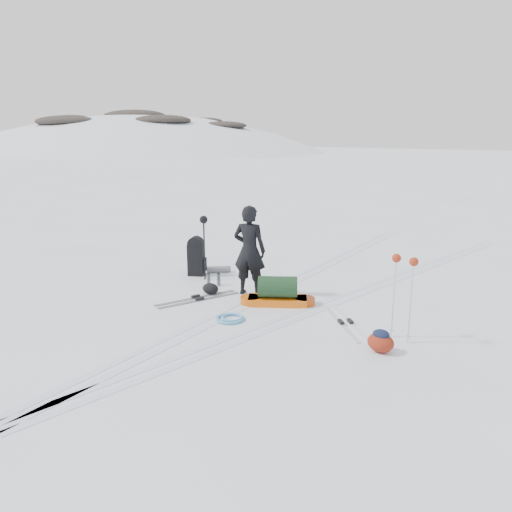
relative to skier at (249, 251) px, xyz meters
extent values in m
plane|color=white|center=(0.33, -0.66, -0.93)|extent=(200.00, 200.00, 0.00)
ellipsoid|color=white|center=(-69.67, 54.34, -40.93)|extent=(143.00, 121.00, 93.50)
ellipsoid|color=black|center=(-69.67, 54.34, 5.42)|extent=(13.00, 10.00, 2.20)
ellipsoid|color=black|center=(-55.67, 48.34, 4.28)|extent=(10.40, 8.00, 1.76)
ellipsoid|color=black|center=(-82.67, 59.34, 4.48)|extent=(9.10, 7.00, 1.54)
ellipsoid|color=black|center=(-69.67, 40.34, 4.16)|extent=(11.70, 9.00, 1.98)
ellipsoid|color=black|center=(-60.67, 63.34, 4.53)|extent=(7.80, 6.00, 1.32)
ellipsoid|color=black|center=(-77.67, 46.34, 4.72)|extent=(9.88, 7.60, 1.67)
ellipsoid|color=black|center=(-49.67, 56.34, 3.53)|extent=(8.32, 6.40, 1.41)
ellipsoid|color=black|center=(-87.67, 50.34, 3.81)|extent=(7.80, 6.00, 1.32)
cube|color=silver|center=(0.21, -0.66, -0.92)|extent=(1.40, 17.97, 0.01)
cube|color=silver|center=(0.45, -0.66, -0.92)|extent=(1.40, 17.97, 0.01)
cube|color=silver|center=(1.61, 1.34, -0.92)|extent=(2.09, 13.88, 0.01)
cube|color=silver|center=(1.85, 1.34, -0.92)|extent=(2.09, 13.88, 0.01)
imported|color=black|center=(0.00, 0.00, 0.00)|extent=(0.78, 0.63, 1.85)
cube|color=orange|center=(0.82, -0.16, -0.85)|extent=(1.21, 1.02, 0.14)
cylinder|color=#BF400B|center=(1.25, 0.13, -0.85)|extent=(0.58, 0.58, 0.14)
cylinder|color=#D7570C|center=(0.39, -0.45, -0.85)|extent=(0.58, 0.58, 0.14)
cylinder|color=black|center=(0.82, -0.16, -0.58)|extent=(0.86, 0.77, 0.42)
cube|color=black|center=(-1.87, 0.36, -0.56)|extent=(0.44, 0.40, 0.73)
cylinder|color=black|center=(-1.87, 0.36, -0.18)|extent=(0.43, 0.39, 0.35)
cube|color=black|center=(-1.71, 0.47, -0.67)|extent=(0.16, 0.20, 0.31)
cylinder|color=slate|center=(-1.61, 0.86, -0.85)|extent=(0.52, 0.51, 0.16)
cylinder|color=black|center=(-1.50, 0.27, -0.25)|extent=(0.02, 0.02, 1.36)
cylinder|color=black|center=(-1.45, 0.20, -0.25)|extent=(0.02, 0.02, 1.36)
torus|color=black|center=(-1.50, 0.27, -0.82)|extent=(0.10, 0.10, 0.01)
torus|color=black|center=(-1.45, 0.20, -0.82)|extent=(0.10, 0.10, 0.01)
sphere|color=black|center=(-1.47, 0.23, 0.45)|extent=(0.18, 0.18, 0.18)
cylinder|color=silver|center=(3.22, -0.35, -0.27)|extent=(0.02, 0.02, 1.31)
cylinder|color=silver|center=(3.52, -0.41, -0.27)|extent=(0.02, 0.02, 1.31)
torus|color=#A8ABAF|center=(3.22, -0.35, -0.82)|extent=(0.10, 0.10, 0.01)
torus|color=silver|center=(3.52, -0.41, -0.82)|extent=(0.10, 0.10, 0.01)
sphere|color=maroon|center=(3.22, -0.35, 0.40)|extent=(0.14, 0.14, 0.14)
sphere|color=maroon|center=(3.52, -0.41, 0.40)|extent=(0.14, 0.14, 0.14)
cube|color=gray|center=(-0.53, -0.93, -0.92)|extent=(0.66, 1.70, 0.02)
cube|color=gray|center=(-0.70, -0.87, -0.92)|extent=(0.66, 1.70, 0.02)
cube|color=black|center=(-0.53, -0.93, -0.89)|extent=(0.12, 0.19, 0.05)
cube|color=black|center=(-0.70, -0.87, -0.89)|extent=(0.12, 0.19, 0.05)
cube|color=#BABBC0|center=(2.30, -0.34, -0.92)|extent=(1.33, 1.22, 0.02)
cube|color=silver|center=(2.41, -0.22, -0.92)|extent=(1.33, 1.22, 0.02)
cube|color=black|center=(2.30, -0.34, -0.89)|extent=(0.17, 0.17, 0.05)
cube|color=black|center=(2.41, -0.22, -0.89)|extent=(0.17, 0.17, 0.05)
torus|color=#4F9FC1|center=(0.64, -1.38, -0.90)|extent=(0.60, 0.60, 0.05)
torus|color=#5AA4DB|center=(0.65, -1.33, -0.89)|extent=(0.47, 0.47, 0.05)
ellipsoid|color=maroon|center=(3.32, -1.00, -0.78)|extent=(0.49, 0.43, 0.30)
ellipsoid|color=black|center=(3.32, -1.00, -0.64)|extent=(0.32, 0.28, 0.15)
cylinder|color=#5C5D64|center=(-1.04, -0.12, -0.79)|extent=(0.10, 0.10, 0.28)
cylinder|color=#515358|center=(-0.92, 0.08, -0.80)|extent=(0.10, 0.10, 0.25)
cylinder|color=black|center=(-1.04, -0.12, -0.63)|extent=(0.08, 0.08, 0.03)
cylinder|color=black|center=(-0.92, 0.08, -0.66)|extent=(0.08, 0.08, 0.03)
ellipsoid|color=black|center=(-0.65, -0.48, -0.81)|extent=(0.39, 0.31, 0.23)
camera|label=1|loc=(6.08, -7.73, 2.31)|focal=35.00mm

